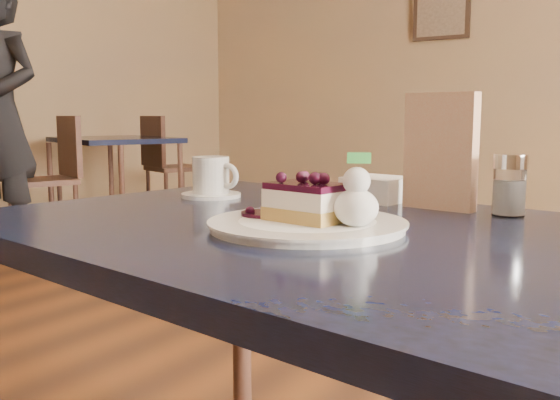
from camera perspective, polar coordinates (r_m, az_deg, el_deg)
The scene contains 10 objects.
main_table at distance 0.93m, azimuth 4.23°, elevation -6.62°, with size 1.18×0.87×0.68m.
dessert_plate at distance 0.88m, azimuth 2.50°, elevation -2.32°, with size 0.27×0.27×0.01m, color white.
cheesecake_slice at distance 0.88m, azimuth 2.51°, elevation -0.22°, with size 0.12×0.09×0.05m.
whipped_cream at distance 0.84m, azimuth 6.98°, elevation -0.68°, with size 0.06×0.06×0.05m.
berry_sauce at distance 0.93m, azimuth -1.36°, elevation -1.27°, with size 0.07×0.07×0.01m, color #31091E.
coffee_set at distance 1.24m, azimuth -6.25°, elevation 1.89°, with size 0.13×0.12×0.08m.
menu_card at distance 1.10m, azimuth 14.44°, elevation 4.32°, with size 0.13×0.03×0.20m, color beige.
sugar_shaker at distance 1.06m, azimuth 20.25°, elevation 1.34°, with size 0.05×0.05×0.10m.
napkin_stack at distance 1.20m, azimuth 8.99°, elevation 1.02°, with size 0.11×0.11×0.05m, color white.
bg_table_far_left at distance 4.87m, azimuth -14.64°, elevation -1.74°, with size 1.10×1.66×1.10m.
Camera 1 is at (0.39, -0.43, 0.84)m, focal length 40.00 mm.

